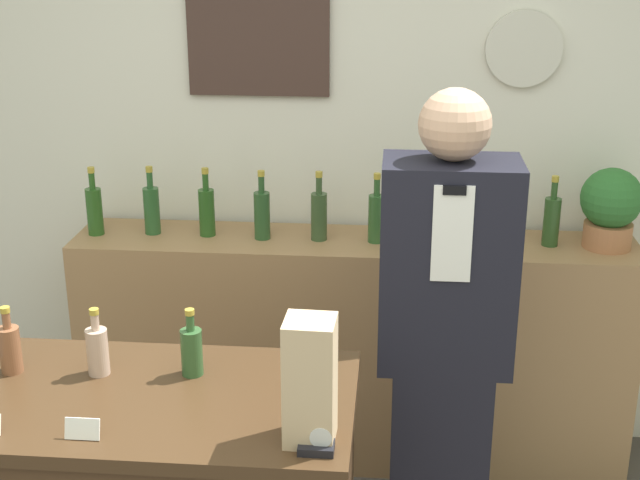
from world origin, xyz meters
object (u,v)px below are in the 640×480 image
Objects in this scene: paper_bag at (310,381)px; tape_dispenser at (318,444)px; shopkeeper at (444,346)px; potted_plant at (611,206)px.

paper_bag is 3.70× the size of tape_dispenser.
tape_dispenser is at bearing -113.30° from shopkeeper.
paper_bag reaches higher than tape_dispenser.
potted_plant is at bearing 46.00° from shopkeeper.
tape_dispenser is at bearing -124.05° from potted_plant.
shopkeeper is at bearing 63.73° from paper_bag.
potted_plant is 3.56× the size of tape_dispenser.
shopkeeper is 5.39× the size of potted_plant.
potted_plant is at bearing 54.32° from paper_bag.
shopkeeper is at bearing 66.70° from tape_dispenser.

